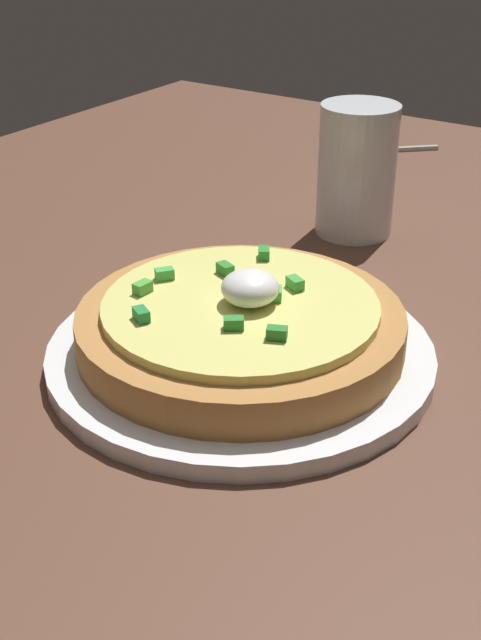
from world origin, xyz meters
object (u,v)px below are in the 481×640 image
Objects in this scene: plate at (240,353)px; fork at (386,150)px; cup_near at (356,178)px; pizza at (241,324)px.

plate is 3.07× the size of fork.
fork is (24.48, 8.06, -5.03)cm from cup_near.
plate reaches higher than fork.
cup_near is at bearing 9.51° from pizza.
plate is 1.19× the size of pizza.
cup_near reaches higher than pizza.
plate is at bearing -170.51° from cup_near.
cup_near is at bearing 65.01° from fork.
fork is at bearing 18.22° from cup_near.
plate is at bearing 60.64° from fork.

